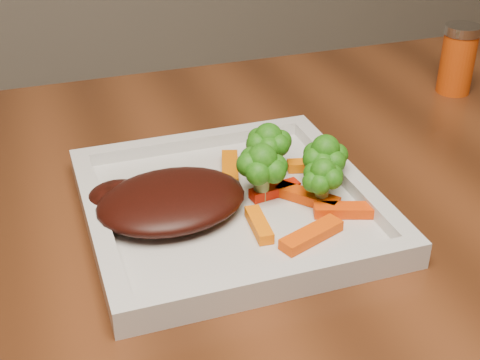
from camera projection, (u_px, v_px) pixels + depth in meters
name	position (u px, v px, depth m)	size (l,w,h in m)	color
plate	(230.00, 209.00, 0.64)	(0.27, 0.27, 0.01)	silver
steak	(172.00, 200.00, 0.62)	(0.14, 0.11, 0.03)	black
broccoli_0	(268.00, 144.00, 0.67)	(0.05, 0.05, 0.07)	#2D6410
broccoli_1	(325.00, 158.00, 0.65)	(0.05, 0.05, 0.06)	#266611
broccoli_2	(323.00, 178.00, 0.63)	(0.05, 0.05, 0.06)	#327814
broccoli_3	(262.00, 171.00, 0.63)	(0.05, 0.05, 0.06)	#286110
carrot_0	(311.00, 235.00, 0.59)	(0.06, 0.02, 0.01)	#EE4703
carrot_1	(347.00, 210.00, 0.62)	(0.06, 0.02, 0.01)	#EB3B03
carrot_2	(259.00, 225.00, 0.60)	(0.05, 0.01, 0.01)	#FF6E04
carrot_3	(314.00, 165.00, 0.70)	(0.06, 0.01, 0.01)	orange
carrot_4	(230.00, 168.00, 0.69)	(0.06, 0.02, 0.01)	#D46003
carrot_5	(307.00, 197.00, 0.64)	(0.06, 0.02, 0.01)	#D83B03
carrot_6	(275.00, 190.00, 0.65)	(0.05, 0.01, 0.01)	red
spice_shaker	(458.00, 59.00, 0.88)	(0.04, 0.04, 0.09)	#C6410B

